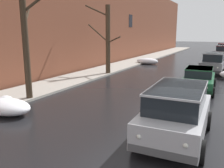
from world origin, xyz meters
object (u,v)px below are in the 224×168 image
(bare_tree_mid_block, at_px, (107,38))
(suv_grey_parked_kerbside_mid, at_px, (215,62))
(suv_red_at_far_intersection, at_px, (223,48))
(bare_tree_second_along_sidewalk, at_px, (25,30))
(suv_maroon_queued_behind_truck, at_px, (223,52))
(sedan_green_parked_kerbside_close, at_px, (199,79))
(suv_silver_approaching_near_lane, at_px, (177,111))
(sedan_white_parked_far_down_block, at_px, (218,58))

(bare_tree_mid_block, distance_m, suv_grey_parked_kerbside_mid, 9.77)
(suv_red_at_far_intersection, bearing_deg, bare_tree_second_along_sidewalk, -102.60)
(bare_tree_second_along_sidewalk, distance_m, suv_maroon_queued_behind_truck, 28.62)
(bare_tree_second_along_sidewalk, height_order, suv_grey_parked_kerbside_mid, bare_tree_second_along_sidewalk)
(suv_maroon_queued_behind_truck, bearing_deg, sedan_green_parked_kerbside_close, -90.95)
(bare_tree_mid_block, distance_m, suv_red_at_far_intersection, 27.11)
(bare_tree_mid_block, relative_size, suv_maroon_queued_behind_truck, 1.25)
(bare_tree_second_along_sidewalk, height_order, sedan_green_parked_kerbside_close, bare_tree_second_along_sidewalk)
(bare_tree_mid_block, height_order, suv_silver_approaching_near_lane, bare_tree_mid_block)
(sedan_green_parked_kerbside_close, bearing_deg, suv_grey_parked_kerbside_mid, 87.05)
(suv_grey_parked_kerbside_mid, height_order, suv_maroon_queued_behind_truck, same)
(sedan_green_parked_kerbside_close, xyz_separation_m, suv_grey_parked_kerbside_mid, (0.38, 7.43, 0.23))
(bare_tree_mid_block, height_order, suv_red_at_far_intersection, bare_tree_mid_block)
(bare_tree_mid_block, xyz_separation_m, suv_maroon_queued_behind_truck, (8.19, 18.27, -2.11))
(sedan_green_parked_kerbside_close, xyz_separation_m, suv_red_at_far_intersection, (0.05, 28.45, 0.23))
(suv_grey_parked_kerbside_mid, bearing_deg, sedan_green_parked_kerbside_close, -92.95)
(sedan_white_parked_far_down_block, bearing_deg, bare_tree_second_along_sidewalk, -111.55)
(suv_silver_approaching_near_lane, relative_size, suv_maroon_queued_behind_truck, 0.94)
(suv_grey_parked_kerbside_mid, bearing_deg, suv_maroon_queued_behind_truck, 90.15)
(suv_grey_parked_kerbside_mid, distance_m, suv_red_at_far_intersection, 21.03)
(suv_silver_approaching_near_lane, xyz_separation_m, suv_grey_parked_kerbside_mid, (0.09, 15.11, -0.00))
(bare_tree_second_along_sidewalk, height_order, suv_silver_approaching_near_lane, bare_tree_second_along_sidewalk)
(suv_silver_approaching_near_lane, distance_m, sedan_white_parked_far_down_block, 21.49)
(suv_silver_approaching_near_lane, distance_m, suv_grey_parked_kerbside_mid, 15.11)
(suv_silver_approaching_near_lane, bearing_deg, bare_tree_second_along_sidewalk, 171.21)
(suv_silver_approaching_near_lane, relative_size, suv_red_at_far_intersection, 0.98)
(bare_tree_second_along_sidewalk, height_order, bare_tree_mid_block, bare_tree_second_along_sidewalk)
(suv_red_at_far_intersection, bearing_deg, suv_grey_parked_kerbside_mid, -89.10)
(bare_tree_second_along_sidewalk, bearing_deg, suv_maroon_queued_behind_truck, 73.49)
(bare_tree_mid_block, xyz_separation_m, sedan_green_parked_kerbside_close, (7.84, -2.60, -2.34))
(sedan_green_parked_kerbside_close, xyz_separation_m, suv_maroon_queued_behind_truck, (0.35, 20.87, 0.23))
(suv_grey_parked_kerbside_mid, distance_m, sedan_white_parked_far_down_block, 6.39)
(suv_silver_approaching_near_lane, distance_m, suv_red_at_far_intersection, 36.14)
(bare_tree_mid_block, bearing_deg, suv_maroon_queued_behind_truck, 65.86)
(bare_tree_second_along_sidewalk, xyz_separation_m, sedan_green_parked_kerbside_close, (7.75, 6.44, -2.96))
(suv_silver_approaching_near_lane, distance_m, suv_maroon_queued_behind_truck, 28.56)
(bare_tree_mid_block, xyz_separation_m, sedan_white_parked_far_down_block, (8.09, 11.21, -2.35))
(bare_tree_mid_block, bearing_deg, sedan_white_parked_far_down_block, 54.17)
(suv_maroon_queued_behind_truck, bearing_deg, suv_red_at_far_intersection, 92.24)
(bare_tree_second_along_sidewalk, distance_m, suv_red_at_far_intersection, 35.86)
(bare_tree_second_along_sidewalk, relative_size, suv_grey_parked_kerbside_mid, 1.59)
(suv_grey_parked_kerbside_mid, xyz_separation_m, sedan_white_parked_far_down_block, (-0.13, 6.38, -0.24))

